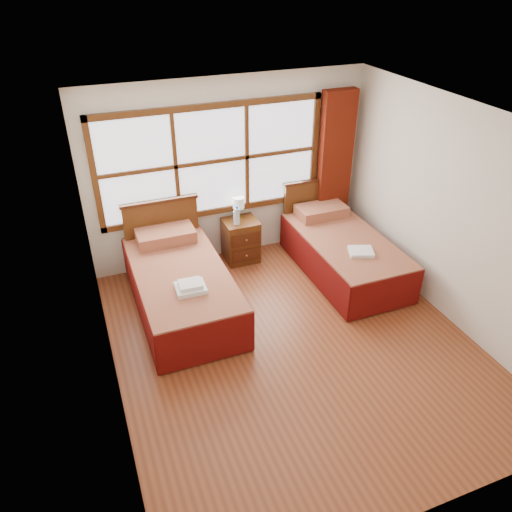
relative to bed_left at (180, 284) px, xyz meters
name	(u,v)px	position (x,y,z in m)	size (l,w,h in m)	color
floor	(294,344)	(1.03, -1.20, -0.33)	(4.50, 4.50, 0.00)	brown
ceiling	(305,123)	(1.03, -1.20, 2.27)	(4.50, 4.50, 0.00)	white
wall_back	(229,172)	(1.03, 1.05, 0.97)	(4.00, 4.00, 0.00)	silver
wall_left	(100,289)	(-0.97, -1.20, 0.97)	(4.50, 4.50, 0.00)	silver
wall_right	(455,216)	(3.03, -1.20, 0.97)	(4.50, 4.50, 0.00)	silver
window	(212,161)	(0.78, 1.02, 1.17)	(3.16, 0.06, 1.56)	white
curtain	(334,169)	(2.63, 0.91, 0.84)	(0.50, 0.16, 2.30)	#601709
bed_left	(180,284)	(0.00, 0.00, 0.00)	(1.12, 2.17, 1.09)	#411D0D
bed_right	(342,251)	(2.33, 0.00, -0.02)	(1.06, 2.08, 1.03)	#411D0D
nightstand	(241,240)	(1.10, 0.80, -0.01)	(0.48, 0.47, 0.64)	#542D12
towels_left	(190,287)	(0.01, -0.51, 0.29)	(0.36, 0.32, 0.10)	white
towels_right	(361,252)	(2.31, -0.48, 0.24)	(0.38, 0.36, 0.05)	white
lamp	(238,203)	(1.11, 0.91, 0.53)	(0.16, 0.16, 0.32)	gold
bottle_near	(236,217)	(1.01, 0.74, 0.41)	(0.06, 0.06, 0.23)	silver
bottle_far	(237,216)	(1.02, 0.73, 0.43)	(0.07, 0.07, 0.28)	silver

